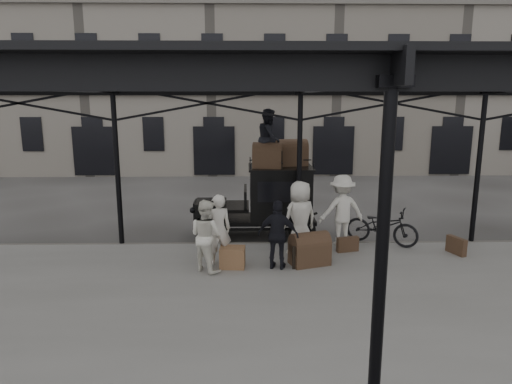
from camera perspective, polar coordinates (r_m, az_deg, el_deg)
ground at (r=11.33m, az=6.35°, el=-10.09°), size 120.00×120.00×0.00m
platform at (r=9.49m, az=7.96°, el=-14.13°), size 28.00×8.00×0.15m
canopy at (r=8.83m, az=8.52°, el=14.20°), size 22.50×9.00×4.74m
building_frontage at (r=28.60m, az=1.84°, el=17.34°), size 64.00×8.00×14.00m
taxi at (r=13.83m, az=1.70°, el=-0.78°), size 3.65×1.55×2.18m
porter_left at (r=11.23m, az=-4.74°, el=-4.69°), size 0.73×0.57×1.76m
porter_midleft at (r=10.85m, az=-6.26°, el=-5.43°), size 1.06×1.04×1.72m
porter_centre at (r=11.87m, az=5.51°, el=-3.30°), size 1.13×0.97×1.96m
porter_official at (r=10.91m, az=2.77°, el=-5.37°), size 1.06×0.64×1.68m
porter_right at (r=12.87m, az=10.67°, el=-2.23°), size 1.39×0.95×1.98m
bicycle at (r=13.26m, az=15.45°, el=-4.10°), size 2.09×1.58×1.05m
porter_roof at (r=13.45m, az=1.64°, el=6.76°), size 0.76×0.91×1.71m
steamer_trunk_roof_near at (r=13.36m, az=1.44°, el=4.37°), size 0.90×0.62×0.62m
steamer_trunk_roof_far at (r=13.85m, az=4.47°, el=4.70°), size 0.99×0.72×0.66m
steamer_trunk_platform at (r=11.40m, az=6.71°, el=-7.34°), size 1.06×0.83×0.68m
wicker_hamper at (r=11.18m, az=-2.96°, el=-8.15°), size 0.63×0.49×0.50m
suitcase_upright at (r=13.18m, az=23.75°, el=-6.15°), size 0.34×0.62×0.45m
suitcase_flat at (r=12.51m, az=11.38°, el=-6.43°), size 0.62×0.30×0.40m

